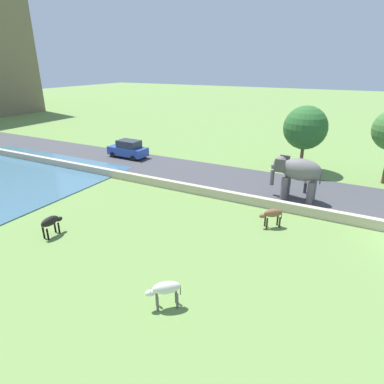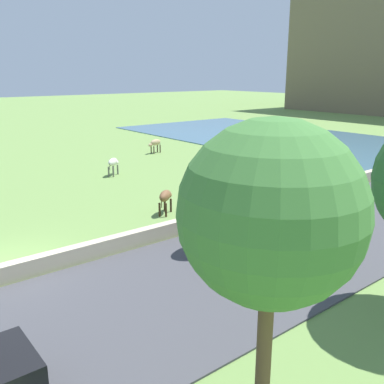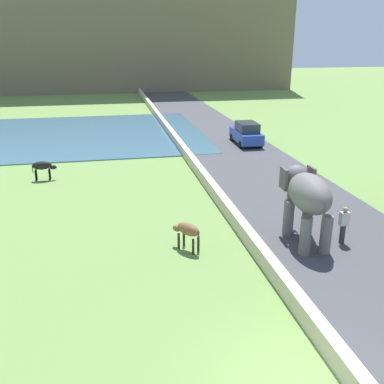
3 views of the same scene
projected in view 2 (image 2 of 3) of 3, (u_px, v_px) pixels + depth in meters
ground_plane at (8, 267)px, 14.81m from camera, size 220.00×220.00×0.00m
barrier_wall at (340, 184)px, 24.59m from camera, size 0.40×110.00×0.64m
lake at (280, 138)px, 43.74m from camera, size 36.00×18.00×0.08m
elephant at (232, 195)px, 16.03m from camera, size 1.51×3.49×2.99m
person_beside_elephant at (251, 239)px, 14.94m from camera, size 0.36×0.22×1.63m
cow_white at (113, 163)px, 27.74m from camera, size 1.14×1.28×1.15m
cow_brown at (165, 197)px, 20.16m from camera, size 1.11×1.31×1.15m
cow_black at (230, 152)px, 31.46m from camera, size 1.39×0.46×1.15m
cow_tan at (155, 143)px, 35.49m from camera, size 0.69×1.42×1.15m
tree_near at (271, 214)px, 7.05m from camera, size 3.15×3.15×5.82m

